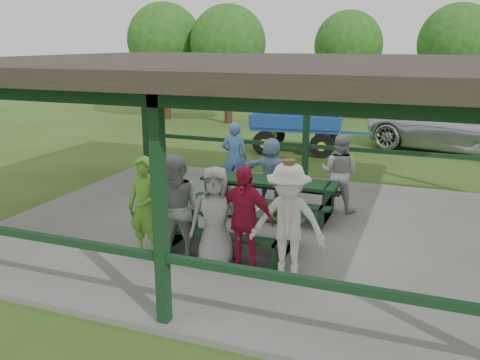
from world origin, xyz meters
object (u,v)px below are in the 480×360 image
at_px(spectator_blue, 234,157).
at_px(contestant_white_fedora, 288,222).
at_px(contestant_green, 145,208).
at_px(contestant_grey_mid, 216,218).
at_px(picnic_table_far, 269,192).
at_px(spectator_lblue, 271,170).
at_px(contestant_grey_left, 179,210).
at_px(contestant_red, 243,219).
at_px(pickup_truck, 460,128).
at_px(farm_trailer, 297,131).
at_px(picnic_table_near, 231,222).
at_px(spectator_grey, 339,173).

bearing_deg(spectator_blue, contestant_white_fedora, 109.66).
distance_m(contestant_green, spectator_blue, 4.17).
height_order(contestant_green, contestant_grey_mid, contestant_green).
xyz_separation_m(picnic_table_far, spectator_lblue, (-0.21, 0.83, 0.26)).
height_order(contestant_green, contestant_grey_left, contestant_grey_left).
relative_size(contestant_red, pickup_truck, 0.29).
distance_m(picnic_table_far, contestant_grey_left, 2.99).
height_order(contestant_red, pickup_truck, contestant_red).
bearing_deg(contestant_white_fedora, contestant_green, -179.55).
relative_size(contestant_grey_mid, farm_trailer, 0.41).
bearing_deg(spectator_blue, farm_trailer, -102.55).
bearing_deg(contestant_grey_left, contestant_green, 171.77).
height_order(picnic_table_near, spectator_blue, spectator_blue).
bearing_deg(contestant_green, spectator_grey, 59.62).
distance_m(contestant_white_fedora, farm_trailer, 9.92).
bearing_deg(farm_trailer, contestant_green, -96.41).
xyz_separation_m(spectator_blue, pickup_truck, (5.28, 7.55, -0.14)).
distance_m(spectator_lblue, spectator_blue, 1.18).
bearing_deg(picnic_table_near, contestant_red, -56.08).
distance_m(picnic_table_near, farm_trailer, 8.87).
distance_m(picnic_table_near, contestant_white_fedora, 1.57).
xyz_separation_m(picnic_table_near, contestant_grey_left, (-0.54, -0.90, 0.44)).
relative_size(contestant_grey_left, spectator_blue, 1.06).
distance_m(picnic_table_near, contestant_green, 1.53).
bearing_deg(contestant_red, contestant_grey_left, -172.55).
distance_m(contestant_white_fedora, pickup_truck, 12.00).
relative_size(spectator_grey, farm_trailer, 0.41).
bearing_deg(contestant_white_fedora, picnic_table_near, 146.13).
distance_m(contestant_green, pickup_truck, 12.84).
distance_m(contestant_white_fedora, spectator_grey, 3.59).
distance_m(pickup_truck, farm_trailer, 5.56).
bearing_deg(contestant_grey_left, picnic_table_far, 72.29).
xyz_separation_m(contestant_grey_mid, contestant_white_fedora, (1.19, -0.02, 0.08)).
xyz_separation_m(picnic_table_near, spectator_grey, (1.40, 2.76, 0.37)).
distance_m(picnic_table_far, contestant_green, 3.16).
xyz_separation_m(pickup_truck, farm_trailer, (-5.17, -2.04, -0.12)).
relative_size(spectator_grey, pickup_truck, 0.28).
bearing_deg(farm_trailer, contestant_red, -86.23).
distance_m(contestant_grey_mid, contestant_red, 0.47).
distance_m(contestant_grey_mid, spectator_lblue, 3.64).
xyz_separation_m(contestant_green, spectator_lblue, (1.04, 3.70, -0.12)).
bearing_deg(contestant_grey_mid, farm_trailer, 82.05).
xyz_separation_m(contestant_white_fedora, pickup_truck, (2.80, 11.67, -0.20)).
distance_m(contestant_red, contestant_white_fedora, 0.73).
xyz_separation_m(spectator_lblue, farm_trailer, (-0.96, 5.97, -0.14)).
bearing_deg(picnic_table_near, contestant_white_fedora, -33.32).
bearing_deg(spectator_grey, spectator_lblue, 5.63).
height_order(contestant_green, spectator_blue, contestant_green).
bearing_deg(contestant_grey_mid, spectator_lblue, 78.44).
xyz_separation_m(contestant_grey_mid, spectator_grey, (1.33, 3.56, 0.00)).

